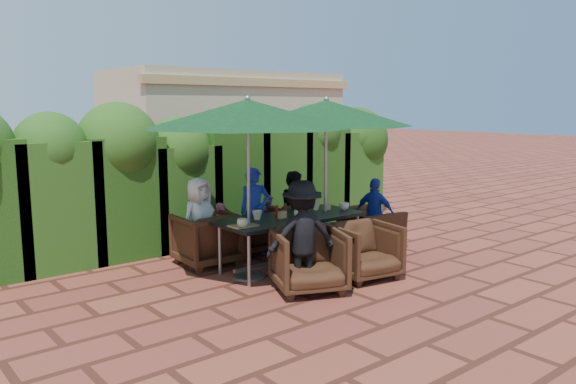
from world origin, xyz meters
TOP-DOWN VIEW (x-y plane):
  - ground at (0.00, 0.00)m, footprint 80.00×80.00m
  - dining_table at (0.14, 0.12)m, footprint 2.20×0.90m
  - umbrella_left at (-0.64, 0.09)m, footprint 2.79×2.79m
  - umbrella_right at (0.77, 0.09)m, footprint 2.54×2.54m
  - chair_far_left at (-0.75, 1.01)m, footprint 0.86×0.81m
  - chair_far_mid at (0.20, 1.18)m, footprint 0.73×0.69m
  - chair_far_right at (0.91, 1.14)m, footprint 0.86×0.81m
  - chair_near_left at (-0.38, -0.84)m, footprint 1.09×1.07m
  - chair_near_right at (0.58, -0.90)m, footprint 0.93×0.89m
  - chair_end_right at (1.88, 0.21)m, footprint 0.77×1.05m
  - adult_far_left at (-0.80, 1.11)m, footprint 0.70×0.50m
  - adult_far_mid at (0.16, 1.05)m, footprint 0.59×0.52m
  - adult_far_right at (0.97, 1.03)m, footprint 0.69×0.54m
  - adult_near_left at (-0.41, -0.74)m, footprint 0.99×0.69m
  - adult_end_right at (1.87, 0.08)m, footprint 0.54×0.75m
  - child_left at (-0.32, 1.25)m, footprint 0.36×0.32m
  - child_right at (0.58, 1.23)m, footprint 0.38×0.34m
  - pedestrian_a at (1.41, 4.14)m, footprint 1.60×0.76m
  - pedestrian_b at (2.27, 4.49)m, footprint 0.83×0.61m
  - pedestrian_c at (3.40, 4.24)m, footprint 1.28×1.03m
  - cup_a at (-0.82, -0.03)m, footprint 0.14×0.14m
  - cup_b at (-0.39, 0.25)m, footprint 0.14×0.14m
  - cup_c at (0.13, -0.06)m, footprint 0.15×0.15m
  - cup_d at (0.73, 0.27)m, footprint 0.15×0.15m
  - cup_e at (1.08, -0.00)m, footprint 0.15×0.15m
  - ketchup_bottle at (-0.06, 0.21)m, footprint 0.04×0.04m
  - sauce_bottle at (0.13, 0.26)m, footprint 0.04×0.04m
  - serving_tray at (-0.79, 0.00)m, footprint 0.35×0.25m
  - number_block_left at (-0.06, 0.10)m, footprint 0.12×0.06m
  - number_block_right at (0.88, 0.17)m, footprint 0.12×0.06m
  - hedge_wall at (-0.21, 2.32)m, footprint 9.10×1.60m
  - building at (3.50, 6.99)m, footprint 6.20×3.08m

SIDE VIEW (x-z plane):
  - ground at x=0.00m, z-range 0.00..0.00m
  - chair_far_mid at x=0.20m, z-range 0.00..0.72m
  - chair_far_right at x=0.91m, z-range 0.00..0.82m
  - chair_near_right at x=0.58m, z-range 0.00..0.83m
  - chair_end_right at x=1.88m, z-range 0.00..0.84m
  - child_left at x=-0.32m, z-range 0.00..0.84m
  - chair_far_left at x=-0.75m, z-range 0.00..0.85m
  - chair_near_left at x=-0.38m, z-range 0.00..0.87m
  - child_right at x=0.58m, z-range 0.00..0.88m
  - adult_end_right at x=1.87m, z-range 0.00..1.16m
  - adult_far_right at x=0.97m, z-range 0.00..1.26m
  - adult_far_left at x=-0.80m, z-range 0.00..1.29m
  - dining_table at x=0.14m, z-range 0.30..1.05m
  - adult_far_mid at x=0.16m, z-range 0.00..1.37m
  - adult_near_left at x=-0.41m, z-range 0.00..1.41m
  - serving_tray at x=-0.79m, z-range 0.75..0.77m
  - pedestrian_b at x=2.27m, z-range 0.00..1.55m
  - number_block_left at x=-0.06m, z-range 0.75..0.85m
  - number_block_right at x=0.88m, z-range 0.75..0.85m
  - cup_a at x=-0.82m, z-range 0.75..0.86m
  - cup_e at x=1.08m, z-range 0.75..0.87m
  - cup_c at x=0.13m, z-range 0.75..0.87m
  - cup_b at x=-0.39m, z-range 0.75..0.88m
  - cup_d at x=0.73m, z-range 0.75..0.89m
  - pedestrian_a at x=1.41m, z-range 0.00..1.65m
  - ketchup_bottle at x=-0.06m, z-range 0.75..0.92m
  - sauce_bottle at x=0.13m, z-range 0.75..0.92m
  - pedestrian_c at x=3.40m, z-range 0.00..1.82m
  - hedge_wall at x=-0.21m, z-range 0.12..2.52m
  - building at x=3.50m, z-range 0.01..3.21m
  - umbrella_right at x=0.77m, z-range 0.98..3.44m
  - umbrella_left at x=-0.64m, z-range 0.98..3.44m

